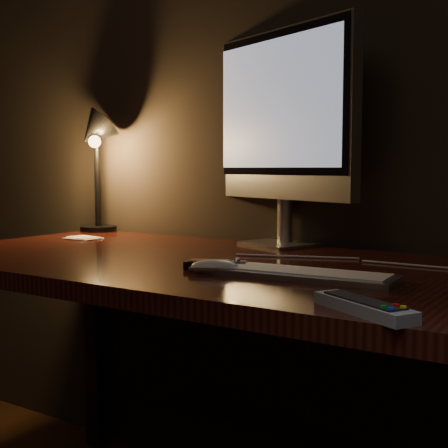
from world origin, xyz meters
The scene contains 9 objects.
desk centered at (0.00, 1.93, 0.62)m, with size 1.60×0.75×0.75m.
monitor centered at (-0.04, 2.18, 1.10)m, with size 0.53×0.23×0.59m.
keyboard centered at (0.23, 1.76, 0.76)m, with size 0.40×0.11×0.01m, color silver.
mouse centered at (0.07, 1.71, 0.76)m, with size 0.10×0.05×0.02m, color white.
media_remote centered at (0.04, 1.75, 0.76)m, with size 0.14×0.10×0.02m.
tv_remote centered at (0.45, 1.53, 0.76)m, with size 0.19×0.13×0.02m.
papers centered at (-0.62, 2.00, 0.75)m, with size 0.11×0.07×0.01m, color white.
desk_lamp centered at (-0.71, 2.15, 1.03)m, with size 0.20×0.21×0.41m.
cable centered at (0.26, 1.99, 0.75)m, with size 0.00×0.00×0.57m, color white.
Camera 1 is at (0.78, 0.66, 0.97)m, focal length 50.00 mm.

